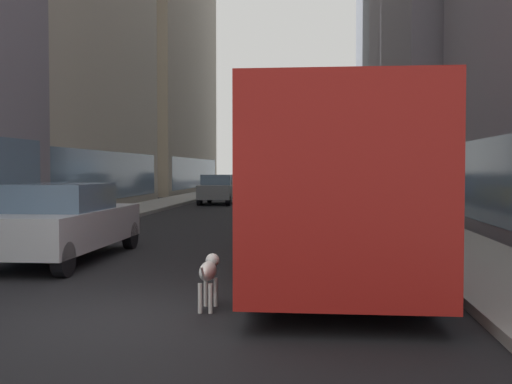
{
  "coord_description": "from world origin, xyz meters",
  "views": [
    {
      "loc": [
        2.45,
        -7.58,
        1.92
      ],
      "look_at": [
        1.12,
        6.14,
        1.4
      ],
      "focal_mm": 42.54,
      "sensor_mm": 36.0,
      "label": 1
    }
  ],
  "objects_px": {
    "car_blue_hatchback": "(320,185)",
    "car_white_van": "(265,184)",
    "car_black_suv": "(256,181)",
    "traffic_light_near": "(446,142)",
    "transit_bus": "(332,176)",
    "car_silver_sedan": "(63,221)",
    "car_yellow_taxi": "(322,191)",
    "car_grey_wagon": "(218,189)",
    "dalmatian_dog": "(209,272)"
  },
  "relations": [
    {
      "from": "car_white_van",
      "to": "dalmatian_dog",
      "type": "height_order",
      "value": "car_white_van"
    },
    {
      "from": "car_blue_hatchback",
      "to": "car_white_van",
      "type": "xyz_separation_m",
      "value": [
        -4.0,
        3.33,
        -0.0
      ]
    },
    {
      "from": "car_blue_hatchback",
      "to": "car_silver_sedan",
      "type": "height_order",
      "value": "same"
    },
    {
      "from": "car_grey_wagon",
      "to": "car_silver_sedan",
      "type": "xyz_separation_m",
      "value": [
        -0.0,
        -20.61,
        0.01
      ]
    },
    {
      "from": "car_yellow_taxi",
      "to": "car_silver_sedan",
      "type": "height_order",
      "value": "same"
    },
    {
      "from": "car_yellow_taxi",
      "to": "car_silver_sedan",
      "type": "relative_size",
      "value": 0.96
    },
    {
      "from": "car_grey_wagon",
      "to": "car_black_suv",
      "type": "xyz_separation_m",
      "value": [
        -0.0,
        21.78,
        0.01
      ]
    },
    {
      "from": "car_yellow_taxi",
      "to": "car_grey_wagon",
      "type": "relative_size",
      "value": 1.16
    },
    {
      "from": "car_black_suv",
      "to": "traffic_light_near",
      "type": "bearing_deg",
      "value": -79.84
    },
    {
      "from": "traffic_light_near",
      "to": "car_white_van",
      "type": "bearing_deg",
      "value": 100.61
    },
    {
      "from": "car_black_suv",
      "to": "dalmatian_dog",
      "type": "xyz_separation_m",
      "value": [
        3.8,
        -46.42,
        -0.31
      ]
    },
    {
      "from": "transit_bus",
      "to": "dalmatian_dog",
      "type": "distance_m",
      "value": 4.88
    },
    {
      "from": "dalmatian_dog",
      "to": "car_yellow_taxi",
      "type": "bearing_deg",
      "value": 85.27
    },
    {
      "from": "car_grey_wagon",
      "to": "car_white_van",
      "type": "distance_m",
      "value": 11.49
    },
    {
      "from": "car_silver_sedan",
      "to": "car_black_suv",
      "type": "height_order",
      "value": "same"
    },
    {
      "from": "car_blue_hatchback",
      "to": "car_white_van",
      "type": "relative_size",
      "value": 1.2
    },
    {
      "from": "traffic_light_near",
      "to": "car_yellow_taxi",
      "type": "bearing_deg",
      "value": 96.55
    },
    {
      "from": "car_silver_sedan",
      "to": "car_blue_hatchback",
      "type": "bearing_deg",
      "value": 78.95
    },
    {
      "from": "car_yellow_taxi",
      "to": "car_silver_sedan",
      "type": "distance_m",
      "value": 18.59
    },
    {
      "from": "traffic_light_near",
      "to": "dalmatian_dog",
      "type": "bearing_deg",
      "value": -138.39
    },
    {
      "from": "dalmatian_dog",
      "to": "traffic_light_near",
      "type": "xyz_separation_m",
      "value": [
        3.9,
        3.46,
        1.92
      ]
    },
    {
      "from": "car_grey_wagon",
      "to": "traffic_light_near",
      "type": "relative_size",
      "value": 1.15
    },
    {
      "from": "car_black_suv",
      "to": "car_yellow_taxi",
      "type": "bearing_deg",
      "value": -77.21
    },
    {
      "from": "car_black_suv",
      "to": "car_blue_hatchback",
      "type": "bearing_deg",
      "value": -67.81
    },
    {
      "from": "car_black_suv",
      "to": "car_white_van",
      "type": "bearing_deg",
      "value": -81.25
    },
    {
      "from": "car_white_van",
      "to": "dalmatian_dog",
      "type": "distance_m",
      "value": 36.09
    },
    {
      "from": "car_blue_hatchback",
      "to": "car_grey_wagon",
      "type": "distance_m",
      "value": 9.81
    },
    {
      "from": "car_white_van",
      "to": "car_silver_sedan",
      "type": "bearing_deg",
      "value": -92.86
    },
    {
      "from": "transit_bus",
      "to": "car_white_van",
      "type": "distance_m",
      "value": 31.93
    },
    {
      "from": "car_blue_hatchback",
      "to": "traffic_light_near",
      "type": "bearing_deg",
      "value": -85.89
    },
    {
      "from": "car_grey_wagon",
      "to": "car_white_van",
      "type": "bearing_deg",
      "value": 82.0
    },
    {
      "from": "car_blue_hatchback",
      "to": "car_black_suv",
      "type": "relative_size",
      "value": 1.06
    },
    {
      "from": "transit_bus",
      "to": "car_silver_sedan",
      "type": "bearing_deg",
      "value": -176.66
    },
    {
      "from": "traffic_light_near",
      "to": "car_black_suv",
      "type": "bearing_deg",
      "value": 100.16
    },
    {
      "from": "car_grey_wagon",
      "to": "traffic_light_near",
      "type": "distance_m",
      "value": 22.59
    },
    {
      "from": "transit_bus",
      "to": "car_silver_sedan",
      "type": "relative_size",
      "value": 2.42
    },
    {
      "from": "transit_bus",
      "to": "car_blue_hatchback",
      "type": "distance_m",
      "value": 28.35
    },
    {
      "from": "car_blue_hatchback",
      "to": "dalmatian_dog",
      "type": "bearing_deg",
      "value": -93.15
    },
    {
      "from": "car_blue_hatchback",
      "to": "car_white_van",
      "type": "bearing_deg",
      "value": 140.24
    },
    {
      "from": "car_black_suv",
      "to": "car_silver_sedan",
      "type": "bearing_deg",
      "value": -90.0
    },
    {
      "from": "car_white_van",
      "to": "car_black_suv",
      "type": "xyz_separation_m",
      "value": [
        -1.6,
        10.4,
        0.0
      ]
    },
    {
      "from": "transit_bus",
      "to": "traffic_light_near",
      "type": "height_order",
      "value": "traffic_light_near"
    },
    {
      "from": "transit_bus",
      "to": "car_grey_wagon",
      "type": "bearing_deg",
      "value": 105.43
    },
    {
      "from": "car_blue_hatchback",
      "to": "car_white_van",
      "type": "height_order",
      "value": "same"
    },
    {
      "from": "car_yellow_taxi",
      "to": "car_black_suv",
      "type": "relative_size",
      "value": 1.01
    },
    {
      "from": "car_white_van",
      "to": "transit_bus",
      "type": "bearing_deg",
      "value": -82.8
    },
    {
      "from": "car_white_van",
      "to": "traffic_light_near",
      "type": "relative_size",
      "value": 1.17
    },
    {
      "from": "transit_bus",
      "to": "dalmatian_dog",
      "type": "xyz_separation_m",
      "value": [
        -1.8,
        -4.35,
        -1.26
      ]
    },
    {
      "from": "car_yellow_taxi",
      "to": "car_grey_wagon",
      "type": "xyz_separation_m",
      "value": [
        -5.6,
        2.89,
        -0.01
      ]
    },
    {
      "from": "car_blue_hatchback",
      "to": "traffic_light_near",
      "type": "xyz_separation_m",
      "value": [
        2.1,
        -29.23,
        1.61
      ]
    }
  ]
}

